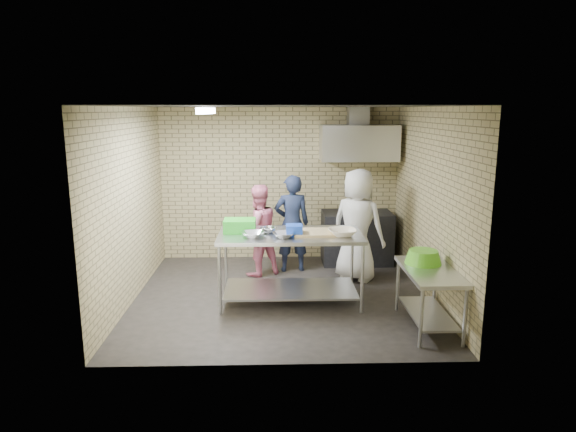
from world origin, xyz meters
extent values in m
plane|color=black|center=(0.00, 0.00, 0.00)|extent=(4.20, 4.20, 0.00)
plane|color=black|center=(0.00, 0.00, 2.70)|extent=(4.20, 4.20, 0.00)
cube|color=tan|center=(0.00, 2.00, 1.35)|extent=(4.20, 0.06, 2.70)
cube|color=tan|center=(0.00, -2.00, 1.35)|extent=(4.20, 0.06, 2.70)
cube|color=tan|center=(-2.10, 0.00, 1.35)|extent=(0.06, 4.00, 2.70)
cube|color=tan|center=(2.10, 0.00, 1.35)|extent=(0.06, 4.00, 2.70)
cube|color=#AEB1B5|center=(0.12, -0.19, 0.49)|extent=(1.97, 0.99, 0.99)
cube|color=silver|center=(1.80, -1.10, 0.38)|extent=(0.60, 1.20, 0.75)
cube|color=black|center=(1.35, 1.65, 0.45)|extent=(1.20, 0.70, 0.90)
cube|color=silver|center=(1.35, 1.70, 2.10)|extent=(1.30, 0.60, 0.60)
cube|color=#A5A8AD|center=(1.35, 1.85, 2.55)|extent=(0.35, 0.30, 0.30)
cube|color=#3F2B19|center=(1.65, 1.89, 1.92)|extent=(0.80, 0.20, 0.04)
cube|color=white|center=(-1.00, 0.00, 2.64)|extent=(0.10, 1.25, 0.08)
cube|color=green|center=(-0.58, -0.07, 1.07)|extent=(0.44, 0.33, 0.18)
cube|color=blue|center=(0.17, -0.29, 1.06)|extent=(0.22, 0.22, 0.14)
cube|color=tan|center=(0.47, -0.21, 1.00)|extent=(0.60, 0.46, 0.03)
imported|color=silver|center=(-0.38, -0.39, 1.02)|extent=(0.33, 0.33, 0.08)
imported|color=#A9ABB0|center=(-0.18, -0.14, 1.02)|extent=(0.25, 0.25, 0.07)
imported|color=#B9BCC1|center=(0.02, -0.41, 1.02)|extent=(0.30, 0.30, 0.07)
imported|color=beige|center=(0.82, -0.34, 1.03)|extent=(0.40, 0.40, 0.09)
cylinder|color=#B22619|center=(1.40, 1.89, 2.03)|extent=(0.07, 0.07, 0.18)
cylinder|color=green|center=(1.80, 1.89, 2.02)|extent=(0.06, 0.06, 0.15)
imported|color=#141C32|center=(0.19, 1.21, 0.81)|extent=(0.64, 0.46, 1.62)
imported|color=pink|center=(-0.36, 1.01, 0.74)|extent=(0.91, 0.85, 1.49)
imported|color=silver|center=(1.21, 0.74, 0.88)|extent=(1.03, 0.95, 1.77)
camera|label=1|loc=(-0.10, -6.93, 2.66)|focal=31.51mm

